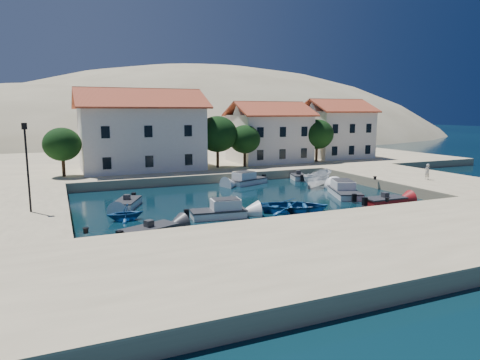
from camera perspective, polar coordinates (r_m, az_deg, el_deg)
name	(u,v)px	position (r m, az deg, el deg)	size (l,w,h in m)	color
ground	(304,227)	(30.33, 8.58, -6.25)	(400.00, 400.00, 0.00)	black
quay_south	(361,245)	(25.51, 15.79, -8.30)	(52.00, 12.00, 1.00)	tan
quay_east	(417,181)	(50.65, 22.50, -0.08)	(11.00, 20.00, 1.00)	tan
quay_west	(10,215)	(35.75, -28.30, -4.08)	(8.00, 20.00, 1.00)	tan
quay_north	(183,161)	(65.62, -7.60, 2.49)	(80.00, 36.00, 1.00)	tan
hills	(170,200)	(155.95, -9.37, -2.61)	(254.00, 176.00, 99.00)	gray
building_left	(141,129)	(53.68, -13.08, 6.70)	(14.70, 9.45, 9.70)	silver
building_mid	(269,131)	(60.50, 3.89, 6.48)	(10.50, 8.40, 8.30)	silver
building_right	(336,128)	(67.62, 12.65, 6.77)	(9.45, 8.40, 8.80)	silver
trees	(229,137)	(54.19, -1.49, 5.79)	(37.30, 5.30, 6.45)	#382314
lamppost	(27,159)	(33.00, -26.55, 2.54)	(0.35, 0.25, 6.22)	black
bollards	(309,198)	(34.71, 9.20, -2.36)	(29.36, 9.56, 0.30)	black
motorboat_grey_sw	(149,231)	(28.52, -12.02, -6.73)	(4.03, 3.01, 1.25)	#2D2E32
cabin_cruiser_south	(218,211)	(32.60, -2.90, -4.21)	(4.35, 2.26, 1.60)	white
rowboat_south	(295,211)	(34.97, 7.29, -4.15)	(3.88, 5.43, 1.12)	#184E88
motorboat_red_se	(385,201)	(39.22, 18.75, -2.68)	(3.72, 1.66, 1.25)	maroon
cabin_cruiser_east	(345,191)	(41.99, 13.79, -1.45)	(3.92, 5.69, 1.60)	white
boat_east	(317,186)	(46.92, 10.25, -0.83)	(1.82, 4.84, 1.87)	white
motorboat_white_ne	(298,177)	(51.30, 7.75, 0.42)	(2.38, 3.52, 1.25)	white
rowboat_west	(125,220)	(33.04, -15.04, -5.18)	(2.26, 2.62, 1.38)	#184E88
motorboat_white_west	(127,203)	(37.49, -14.82, -3.03)	(3.03, 4.07, 1.25)	white
cabin_cruiser_north	(248,180)	(47.60, 1.08, 0.04)	(4.84, 3.38, 1.60)	white
pedestrian	(427,172)	(48.25, 23.68, 1.02)	(0.60, 0.40, 1.65)	beige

